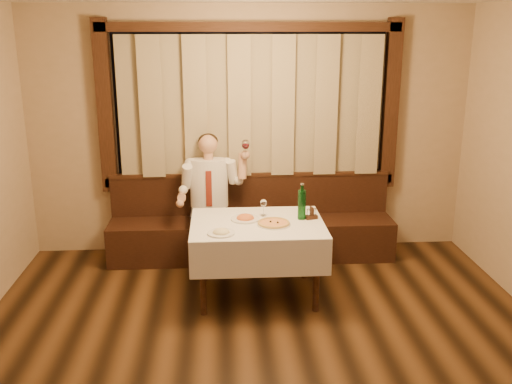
{
  "coord_description": "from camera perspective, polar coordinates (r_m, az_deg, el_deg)",
  "views": [
    {
      "loc": [
        -0.34,
        -3.43,
        2.55
      ],
      "look_at": [
        0.0,
        1.9,
        1.0
      ],
      "focal_mm": 40.0,
      "sensor_mm": 36.0,
      "label": 1
    }
  ],
  "objects": [
    {
      "name": "cruet_caddy",
      "position": [
        5.55,
        5.56,
        -2.27
      ],
      "size": [
        0.12,
        0.08,
        0.12
      ],
      "rotation": [
        0.0,
        0.0,
        0.26
      ],
      "color": "black",
      "rests_on": "dining_table"
    },
    {
      "name": "pasta_red",
      "position": [
        5.5,
        -1.08,
        -2.42
      ],
      "size": [
        0.28,
        0.28,
        0.1
      ],
      "rotation": [
        0.0,
        0.0,
        0.39
      ],
      "color": "white",
      "rests_on": "dining_table"
    },
    {
      "name": "banquette",
      "position": [
        6.56,
        -0.46,
        -3.79
      ],
      "size": [
        3.2,
        0.61,
        0.94
      ],
      "color": "black",
      "rests_on": "ground"
    },
    {
      "name": "room",
      "position": [
        4.54,
        0.74,
        2.79
      ],
      "size": [
        5.01,
        6.01,
        2.81
      ],
      "color": "black",
      "rests_on": "ground"
    },
    {
      "name": "pasta_cream",
      "position": [
        5.15,
        -3.5,
        -3.84
      ],
      "size": [
        0.25,
        0.25,
        0.09
      ],
      "rotation": [
        0.0,
        0.0,
        0.42
      ],
      "color": "white",
      "rests_on": "dining_table"
    },
    {
      "name": "dining_table",
      "position": [
        5.48,
        0.13,
        -4.09
      ],
      "size": [
        1.27,
        0.97,
        0.76
      ],
      "color": "black",
      "rests_on": "ground"
    },
    {
      "name": "green_bottle",
      "position": [
        5.51,
        4.61,
        -1.21
      ],
      "size": [
        0.08,
        0.08,
        0.36
      ],
      "rotation": [
        0.0,
        0.0,
        -0.36
      ],
      "color": "#11531B",
      "rests_on": "dining_table"
    },
    {
      "name": "seated_man",
      "position": [
        6.3,
        -4.66,
        0.29
      ],
      "size": [
        0.79,
        0.59,
        1.43
      ],
      "color": "black",
      "rests_on": "ground"
    },
    {
      "name": "table_wine_glass",
      "position": [
        5.59,
        0.76,
        -1.17
      ],
      "size": [
        0.07,
        0.07,
        0.18
      ],
      "rotation": [
        0.0,
        0.0,
        0.13
      ],
      "color": "white",
      "rests_on": "dining_table"
    },
    {
      "name": "pizza",
      "position": [
        5.38,
        1.78,
        -3.14
      ],
      "size": [
        0.32,
        0.32,
        0.03
      ],
      "rotation": [
        0.0,
        0.0,
        0.24
      ],
      "color": "white",
      "rests_on": "dining_table"
    }
  ]
}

